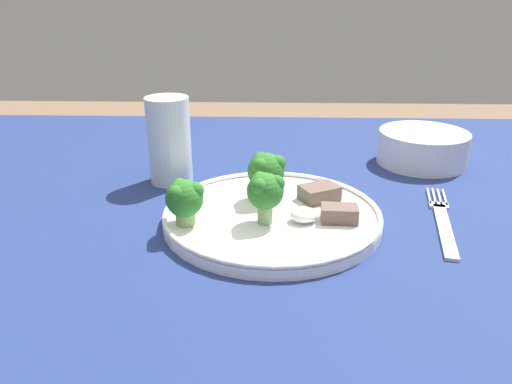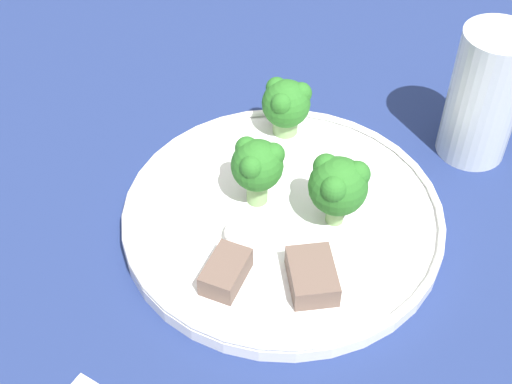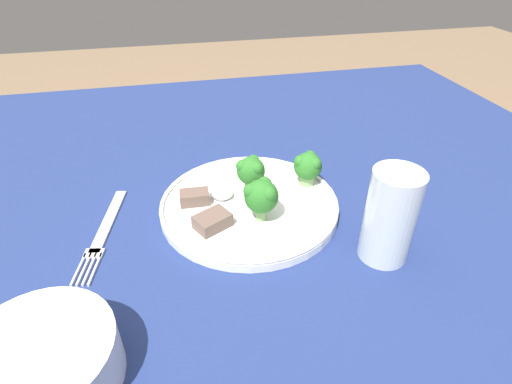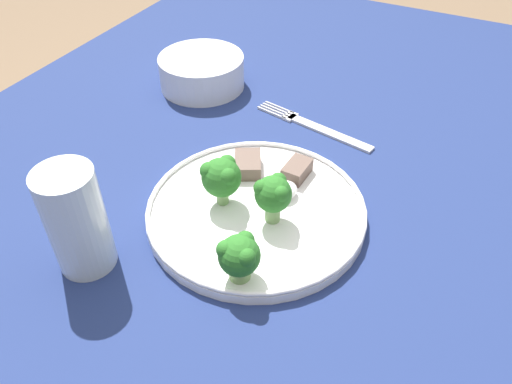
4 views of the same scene
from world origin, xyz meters
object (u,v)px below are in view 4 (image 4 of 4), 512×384
fork (314,127)px  cream_bowl (202,72)px  dinner_plate (256,210)px  drinking_glass (78,226)px

fork → cream_bowl: (0.03, 0.21, 0.02)m
cream_bowl → fork: bearing=-98.4°
dinner_plate → cream_bowl: 0.33m
cream_bowl → drinking_glass: size_ratio=1.13×
drinking_glass → cream_bowl: bearing=13.0°
cream_bowl → dinner_plate: bearing=-137.2°
fork → drinking_glass: (-0.35, 0.12, 0.05)m
fork → cream_bowl: cream_bowl is taller
dinner_plate → drinking_glass: (-0.15, 0.13, 0.05)m
fork → cream_bowl: size_ratio=1.41×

